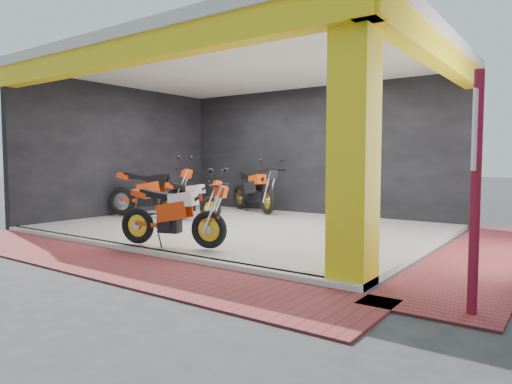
# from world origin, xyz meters

# --- Properties ---
(ground) EXTENTS (80.00, 80.00, 0.00)m
(ground) POSITION_xyz_m (0.00, 0.00, 0.00)
(ground) COLOR #2D2D30
(ground) RESTS_ON ground
(showroom_floor) EXTENTS (8.00, 6.00, 0.10)m
(showroom_floor) POSITION_xyz_m (0.00, 2.00, 0.05)
(showroom_floor) COLOR white
(showroom_floor) RESTS_ON ground
(showroom_ceiling) EXTENTS (8.40, 6.40, 0.20)m
(showroom_ceiling) POSITION_xyz_m (0.00, 2.00, 3.60)
(showroom_ceiling) COLOR beige
(showroom_ceiling) RESTS_ON corner_column
(back_wall) EXTENTS (8.20, 0.20, 3.50)m
(back_wall) POSITION_xyz_m (0.00, 5.10, 1.75)
(back_wall) COLOR black
(back_wall) RESTS_ON ground
(left_wall) EXTENTS (0.20, 6.20, 3.50)m
(left_wall) POSITION_xyz_m (-4.10, 2.00, 1.75)
(left_wall) COLOR black
(left_wall) RESTS_ON ground
(corner_column) EXTENTS (0.50, 0.50, 3.50)m
(corner_column) POSITION_xyz_m (3.75, -0.75, 1.75)
(corner_column) COLOR yellow
(corner_column) RESTS_ON ground
(header_beam_front) EXTENTS (8.40, 0.30, 0.40)m
(header_beam_front) POSITION_xyz_m (0.00, -1.00, 3.30)
(header_beam_front) COLOR yellow
(header_beam_front) RESTS_ON corner_column
(header_beam_right) EXTENTS (0.30, 6.40, 0.40)m
(header_beam_right) POSITION_xyz_m (4.00, 2.00, 3.30)
(header_beam_right) COLOR yellow
(header_beam_right) RESTS_ON corner_column
(floor_kerb) EXTENTS (8.00, 0.20, 0.10)m
(floor_kerb) POSITION_xyz_m (0.00, -1.02, 0.05)
(floor_kerb) COLOR white
(floor_kerb) RESTS_ON ground
(paver_front) EXTENTS (9.00, 1.40, 0.03)m
(paver_front) POSITION_xyz_m (0.00, -1.80, 0.01)
(paver_front) COLOR maroon
(paver_front) RESTS_ON ground
(paver_right) EXTENTS (1.40, 7.00, 0.03)m
(paver_right) POSITION_xyz_m (4.80, 2.00, 0.01)
(paver_right) COLOR maroon
(paver_right) RESTS_ON ground
(signpost) EXTENTS (0.10, 0.34, 2.40)m
(signpost) POSITION_xyz_m (5.18, -1.14, 1.32)
(signpost) COLOR maroon
(signpost) RESTS_ON ground
(moto_hero) EXTENTS (2.19, 1.31, 1.26)m
(moto_hero) POSITION_xyz_m (1.18, -0.50, 0.73)
(moto_hero) COLOR red
(moto_hero) RESTS_ON showroom_floor
(moto_row_a) EXTENTS (1.99, 0.93, 1.17)m
(moto_row_a) POSITION_xyz_m (-1.01, 2.03, 0.69)
(moto_row_a) COLOR #FF3A0A
(moto_row_a) RESTS_ON showroom_floor
(moto_row_b) EXTENTS (2.59, 1.65, 1.48)m
(moto_row_b) POSITION_xyz_m (-2.07, 2.03, 0.84)
(moto_row_b) COLOR red
(moto_row_b) RESTS_ON showroom_floor
(moto_row_c) EXTENTS (2.49, 1.74, 1.43)m
(moto_row_c) POSITION_xyz_m (-0.72, 3.98, 0.81)
(moto_row_c) COLOR black
(moto_row_c) RESTS_ON showroom_floor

